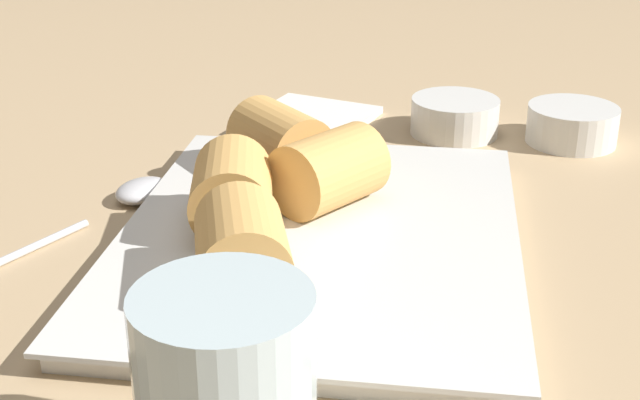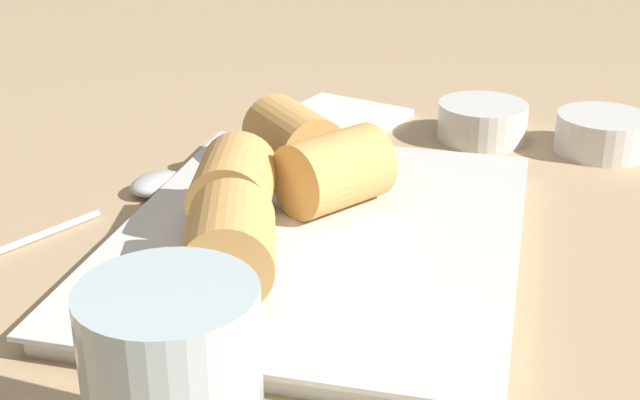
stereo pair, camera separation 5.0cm
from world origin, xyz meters
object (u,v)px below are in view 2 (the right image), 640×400
(serving_plate, at_px, (320,240))
(dipping_bowl_near, at_px, (482,120))
(dipping_bowl_far, at_px, (603,132))
(napkin, at_px, (335,121))
(spoon, at_px, (142,190))
(drinking_glass, at_px, (174,390))

(serving_plate, xyz_separation_m, dipping_bowl_near, (-0.23, 0.08, 0.01))
(dipping_bowl_far, height_order, napkin, dipping_bowl_far)
(serving_plate, xyz_separation_m, spoon, (-0.05, -0.14, -0.00))
(dipping_bowl_near, height_order, drinking_glass, drinking_glass)
(napkin, bearing_deg, spoon, -26.73)
(serving_plate, bearing_deg, drinking_glass, -1.62)
(serving_plate, distance_m, dipping_bowl_far, 0.29)
(serving_plate, height_order, dipping_bowl_far, dipping_bowl_far)
(spoon, relative_size, napkin, 1.29)
(spoon, distance_m, drinking_glass, 0.30)
(dipping_bowl_far, bearing_deg, drinking_glass, -22.74)
(drinking_glass, bearing_deg, dipping_bowl_far, 157.26)
(dipping_bowl_near, bearing_deg, dipping_bowl_far, 85.70)
(dipping_bowl_near, relative_size, dipping_bowl_far, 1.00)
(drinking_glass, bearing_deg, serving_plate, 178.38)
(dipping_bowl_near, xyz_separation_m, drinking_glass, (0.45, -0.09, 0.03))
(napkin, xyz_separation_m, drinking_glass, (0.45, 0.04, 0.04))
(dipping_bowl_near, bearing_deg, napkin, -93.47)
(dipping_bowl_near, height_order, dipping_bowl_far, same)
(serving_plate, relative_size, dipping_bowl_near, 4.22)
(napkin, bearing_deg, serving_plate, 10.74)
(spoon, relative_size, drinking_glass, 1.96)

